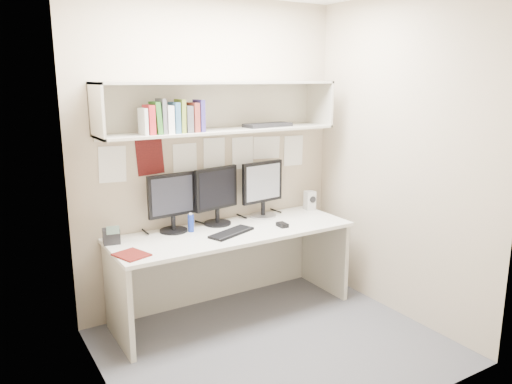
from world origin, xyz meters
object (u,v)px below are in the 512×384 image
speaker (310,200)px  desk_phone (111,236)px  monitor_left (172,200)px  desk (233,272)px  maroon_notebook (132,255)px  monitor_right (263,187)px  keyboard (231,233)px  monitor_center (217,194)px

speaker → desk_phone: (-1.88, -0.02, -0.03)m
monitor_left → desk: bearing=-31.8°
maroon_notebook → monitor_right: bearing=-2.1°
keyboard → monitor_left: bearing=118.5°
desk → speaker: 1.06m
monitor_right → desk_phone: size_ratio=3.32×
monitor_center → maroon_notebook: 0.98m
monitor_right → desk_phone: (-1.37, -0.05, -0.21)m
monitor_center → desk: bearing=-93.5°
keyboard → maroon_notebook: size_ratio=1.78×
desk → keyboard: bearing=-121.8°
desk → keyboard: (-0.06, -0.09, 0.37)m
speaker → desk_phone: 1.88m
desk → desk_phone: size_ratio=13.32×
monitor_right → keyboard: 0.63m
desk → maroon_notebook: size_ratio=8.75×
keyboard → desk: bearing=36.8°
desk → monitor_right: (0.43, 0.22, 0.63)m
maroon_notebook → monitor_center: bearing=5.6°
monitor_center → maroon_notebook: bearing=-166.8°
speaker → desk_phone: bearing=-170.8°
desk_phone → maroon_notebook: bearing=-72.2°
monitor_right → keyboard: bearing=-154.9°
desk → speaker: speaker is taller
monitor_left → keyboard: size_ratio=1.17×
desk → maroon_notebook: 0.98m
monitor_center → speaker: monitor_center is taller
speaker → maroon_notebook: bearing=-160.5°
monitor_center → maroon_notebook: size_ratio=2.14×
monitor_left → keyboard: 0.54m
monitor_left → speaker: 1.38m
desk → monitor_left: bearing=152.8°
speaker → monitor_center: bearing=-173.1°
monitor_center → desk_phone: 0.94m
desk → desk_phone: (-0.94, 0.17, 0.42)m
monitor_right → speaker: (0.51, -0.03, -0.18)m
speaker → monitor_right: bearing=-174.6°
keyboard → desk_phone: bearing=142.1°
desk → keyboard: size_ratio=4.91×
desk → monitor_left: 0.79m
desk → speaker: (0.94, 0.19, 0.45)m
speaker → maroon_notebook: (-1.84, -0.36, -0.08)m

